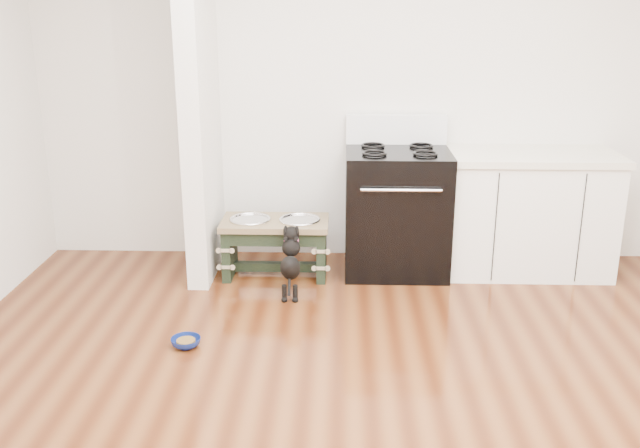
{
  "coord_description": "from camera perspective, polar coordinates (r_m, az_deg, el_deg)",
  "views": [
    {
      "loc": [
        -0.16,
        -2.95,
        2.0
      ],
      "look_at": [
        -0.31,
        1.74,
        0.49
      ],
      "focal_mm": 40.0,
      "sensor_mm": 36.0,
      "label": 1
    }
  ],
  "objects": [
    {
      "name": "room_shell",
      "position": [
        2.98,
        4.98,
        10.4
      ],
      "size": [
        5.0,
        5.0,
        5.0
      ],
      "color": "silver",
      "rests_on": "ground"
    },
    {
      "name": "ground",
      "position": [
        3.57,
        4.25,
        -16.32
      ],
      "size": [
        5.0,
        5.0,
        0.0
      ],
      "primitive_type": "plane",
      "color": "#431D0C",
      "rests_on": "ground"
    },
    {
      "name": "oven_range",
      "position": [
        5.35,
        6.13,
        1.19
      ],
      "size": [
        0.76,
        0.69,
        1.14
      ],
      "color": "black",
      "rests_on": "ground"
    },
    {
      "name": "floor_bowl",
      "position": [
        4.38,
        -10.68,
        -9.28
      ],
      "size": [
        0.18,
        0.18,
        0.06
      ],
      "rotation": [
        0.0,
        0.0,
        0.04
      ],
      "color": "navy",
      "rests_on": "ground"
    },
    {
      "name": "puppy",
      "position": [
        4.93,
        -2.37,
        -2.85
      ],
      "size": [
        0.14,
        0.4,
        0.48
      ],
      "color": "black",
      "rests_on": "ground"
    },
    {
      "name": "partition_wall",
      "position": [
        5.19,
        -9.64,
        10.39
      ],
      "size": [
        0.15,
        0.8,
        2.7
      ],
      "primitive_type": "cube",
      "color": "silver",
      "rests_on": "ground"
    },
    {
      "name": "dog_feeder",
      "position": [
        5.26,
        -3.61,
        -0.99
      ],
      "size": [
        0.78,
        0.42,
        0.45
      ],
      "color": "black",
      "rests_on": "ground"
    },
    {
      "name": "cabinet_run",
      "position": [
        5.54,
        16.28,
        0.87
      ],
      "size": [
        1.24,
        0.64,
        0.91
      ],
      "color": "white",
      "rests_on": "ground"
    }
  ]
}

